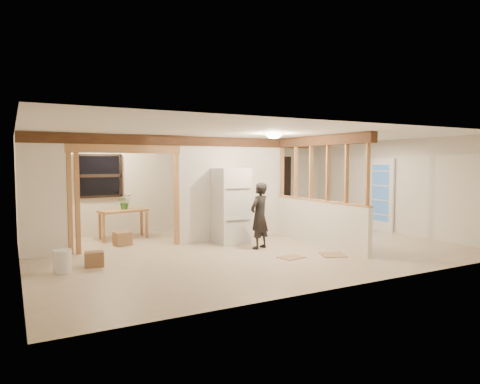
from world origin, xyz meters
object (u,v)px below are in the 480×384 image
refrigerator (231,206)px  work_table (123,224)px  shop_vac (57,235)px  woman (259,216)px  bookshelf (274,190)px

refrigerator → work_table: bearing=140.3°
work_table → shop_vac: bearing=-178.9°
shop_vac → woman: bearing=-30.7°
refrigerator → bookshelf: (2.63, 2.22, 0.16)m
woman → refrigerator: bearing=-100.5°
refrigerator → bookshelf: bearing=40.2°
refrigerator → woman: bearing=-76.2°
refrigerator → shop_vac: 3.97m
shop_vac → bookshelf: size_ratio=0.26×
woman → work_table: (-2.34, 2.67, -0.37)m
shop_vac → bookshelf: 6.39m
woman → bookshelf: bookshelf is taller
work_table → shop_vac: size_ratio=2.10×
woman → shop_vac: bearing=-55.0°
shop_vac → refrigerator: bearing=-20.8°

